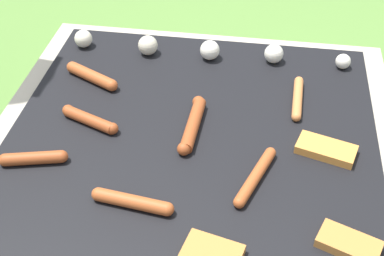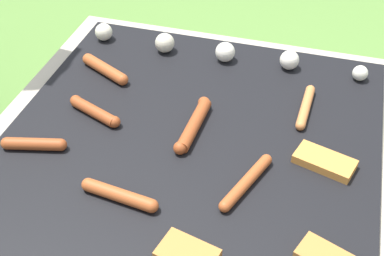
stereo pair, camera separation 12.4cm
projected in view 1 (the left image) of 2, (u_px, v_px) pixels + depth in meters
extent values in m
plane|color=#567F38|center=(192.00, 234.00, 1.49)|extent=(14.00, 14.00, 0.00)
cube|color=#A89E8C|center=(192.00, 191.00, 1.38)|extent=(0.97, 0.97, 0.35)
cube|color=black|center=(192.00, 137.00, 1.26)|extent=(0.86, 0.86, 0.02)
cylinder|color=#93421E|center=(191.00, 124.00, 1.25)|extent=(0.04, 0.18, 0.03)
sphere|color=#93421E|center=(198.00, 102.00, 1.32)|extent=(0.03, 0.03, 0.03)
sphere|color=#93421E|center=(184.00, 149.00, 1.19)|extent=(0.03, 0.03, 0.03)
cylinder|color=#93421E|center=(90.00, 119.00, 1.27)|extent=(0.13, 0.08, 0.03)
sphere|color=#93421E|center=(112.00, 129.00, 1.24)|extent=(0.03, 0.03, 0.03)
sphere|color=#93421E|center=(68.00, 110.00, 1.30)|extent=(0.03, 0.03, 0.03)
cylinder|color=#A34C23|center=(132.00, 202.00, 1.07)|extent=(0.15, 0.05, 0.03)
sphere|color=#A34C23|center=(98.00, 194.00, 1.09)|extent=(0.03, 0.03, 0.03)
sphere|color=#A34C23|center=(167.00, 209.00, 1.06)|extent=(0.03, 0.03, 0.03)
cylinder|color=#A34C23|center=(256.00, 176.00, 1.13)|extent=(0.08, 0.16, 0.02)
sphere|color=#A34C23|center=(239.00, 202.00, 1.07)|extent=(0.02, 0.02, 0.02)
sphere|color=#A34C23|center=(270.00, 153.00, 1.18)|extent=(0.02, 0.02, 0.02)
cylinder|color=#C6753D|center=(298.00, 98.00, 1.34)|extent=(0.03, 0.15, 0.02)
sphere|color=#C6753D|center=(296.00, 117.00, 1.28)|extent=(0.02, 0.02, 0.02)
sphere|color=#C6753D|center=(299.00, 81.00, 1.39)|extent=(0.02, 0.02, 0.02)
cylinder|color=#93421E|center=(33.00, 158.00, 1.17)|extent=(0.13, 0.06, 0.03)
sphere|color=#93421E|center=(5.00, 160.00, 1.16)|extent=(0.03, 0.03, 0.03)
sphere|color=#93421E|center=(62.00, 156.00, 1.17)|extent=(0.03, 0.03, 0.03)
cylinder|color=#A34C23|center=(92.00, 76.00, 1.40)|extent=(0.14, 0.09, 0.03)
sphere|color=#A34C23|center=(112.00, 85.00, 1.37)|extent=(0.03, 0.03, 0.03)
sphere|color=#A34C23|center=(72.00, 67.00, 1.44)|extent=(0.03, 0.03, 0.03)
cube|color=#B27033|center=(212.00, 254.00, 0.98)|extent=(0.12, 0.09, 0.02)
cube|color=#B27033|center=(349.00, 244.00, 1.00)|extent=(0.13, 0.10, 0.02)
cube|color=#D18438|center=(326.00, 149.00, 1.20)|extent=(0.14, 0.10, 0.02)
sphere|color=beige|center=(83.00, 39.00, 1.53)|extent=(0.05, 0.05, 0.05)
sphere|color=beige|center=(148.00, 45.00, 1.50)|extent=(0.06, 0.06, 0.06)
sphere|color=silver|center=(210.00, 50.00, 1.48)|extent=(0.05, 0.05, 0.05)
sphere|color=silver|center=(274.00, 54.00, 1.47)|extent=(0.05, 0.05, 0.05)
sphere|color=silver|center=(343.00, 61.00, 1.45)|extent=(0.04, 0.04, 0.04)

